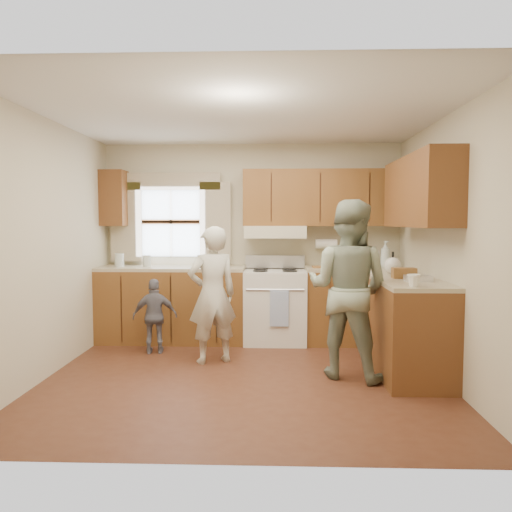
{
  "coord_description": "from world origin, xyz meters",
  "views": [
    {
      "loc": [
        0.28,
        -4.73,
        1.51
      ],
      "look_at": [
        0.1,
        0.4,
        1.15
      ],
      "focal_mm": 35.0,
      "sensor_mm": 36.0,
      "label": 1
    }
  ],
  "objects_px": {
    "stove": "(275,305)",
    "woman_left": "(212,295)",
    "woman_right": "(348,289)",
    "child": "(155,316)"
  },
  "relations": [
    {
      "from": "stove",
      "to": "woman_left",
      "type": "xyz_separation_m",
      "value": [
        -0.67,
        -0.92,
        0.26
      ]
    },
    {
      "from": "woman_right",
      "to": "child",
      "type": "xyz_separation_m",
      "value": [
        -2.07,
        0.77,
        -0.43
      ]
    },
    {
      "from": "woman_left",
      "to": "child",
      "type": "relative_size",
      "value": 1.7
    },
    {
      "from": "woman_right",
      "to": "child",
      "type": "relative_size",
      "value": 2.0
    },
    {
      "from": "stove",
      "to": "child",
      "type": "distance_m",
      "value": 1.49
    },
    {
      "from": "woman_right",
      "to": "woman_left",
      "type": "bearing_deg",
      "value": 9.8
    },
    {
      "from": "stove",
      "to": "woman_left",
      "type": "bearing_deg",
      "value": -125.89
    },
    {
      "from": "woman_left",
      "to": "child",
      "type": "height_order",
      "value": "woman_left"
    },
    {
      "from": "woman_right",
      "to": "child",
      "type": "distance_m",
      "value": 2.25
    },
    {
      "from": "stove",
      "to": "child",
      "type": "xyz_separation_m",
      "value": [
        -1.37,
        -0.59,
        -0.04
      ]
    }
  ]
}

